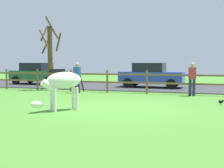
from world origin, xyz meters
The scene contains 10 objects.
ground_plane centered at (0.00, 0.00, 0.00)m, with size 60.00×60.00×0.00m, color #47842D.
parking_asphalt centered at (0.00, 9.30, 0.03)m, with size 28.00×7.40×0.05m, color #38383D.
paddock_fence centered at (-0.01, 5.00, 0.71)m, with size 22.09×0.11×1.24m.
bare_tree centered at (-5.88, 5.26, 2.09)m, with size 1.40×1.40×4.28m.
zebra centered at (-1.69, -1.25, 0.93)m, with size 1.40×1.60×1.41m.
crow_on_grass centered at (3.51, 1.81, 0.13)m, with size 0.21×0.10×0.20m.
parked_car_blue centered at (-0.39, 8.36, 0.84)m, with size 4.06×2.00×1.56m.
parked_car_green centered at (-8.82, 8.55, 0.84)m, with size 4.08×2.04×1.56m.
visitor_left_of_tree centered at (-3.63, 4.16, 0.91)m, with size 0.36×0.22×1.64m.
visitor_right_of_tree centered at (2.31, 4.57, 0.91)m, with size 0.38×0.26×1.64m.
Camera 1 is at (2.92, -9.97, 1.62)m, focal length 46.38 mm.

